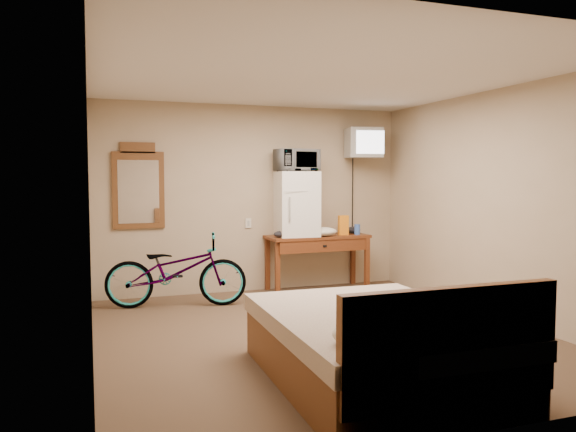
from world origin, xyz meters
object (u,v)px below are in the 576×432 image
at_px(crt_television, 363,143).
at_px(microwave, 297,160).
at_px(blue_cup, 357,229).
at_px(bed, 379,345).
at_px(mini_fridge, 297,204).
at_px(wall_mirror, 138,187).
at_px(desk, 318,244).
at_px(bicycle, 176,270).

bearing_deg(crt_television, microwave, 179.28).
height_order(blue_cup, bed, bed).
relative_size(mini_fridge, blue_cup, 6.16).
bearing_deg(bed, mini_fridge, 79.75).
relative_size(wall_mirror, bed, 0.53).
xyz_separation_m(mini_fridge, blue_cup, (0.86, -0.09, -0.36)).
bearing_deg(crt_television, mini_fridge, 179.29).
height_order(desk, mini_fridge, mini_fridge).
height_order(wall_mirror, bed, wall_mirror).
height_order(crt_television, bed, crt_television).
distance_m(microwave, bed, 3.76).
bearing_deg(wall_mirror, microwave, -6.69).
bearing_deg(crt_television, wall_mirror, 175.25).
distance_m(mini_fridge, bicycle, 1.87).
relative_size(blue_cup, crt_television, 0.23).
relative_size(mini_fridge, bicycle, 0.52).
bearing_deg(mini_fridge, bed, -100.25).
distance_m(microwave, blue_cup, 1.28).
distance_m(desk, wall_mirror, 2.48).
height_order(blue_cup, wall_mirror, wall_mirror).
distance_m(crt_television, bicycle, 3.11).
relative_size(crt_television, bicycle, 0.37).
bearing_deg(desk, crt_television, 1.91).
height_order(bicycle, bed, bed).
height_order(mini_fridge, microwave, microwave).
xyz_separation_m(mini_fridge, bicycle, (-1.67, -0.38, -0.75)).
xyz_separation_m(wall_mirror, bed, (1.42, -3.65, -1.12)).
relative_size(mini_fridge, microwave, 1.62).
relative_size(blue_cup, bed, 0.07).
bearing_deg(mini_fridge, wall_mirror, 173.31).
bearing_deg(blue_cup, microwave, 174.28).
height_order(microwave, blue_cup, microwave).
xyz_separation_m(crt_television, bed, (-1.60, -3.40, -1.72)).
bearing_deg(microwave, crt_television, -7.63).
relative_size(desk, bicycle, 0.85).
bearing_deg(blue_cup, bed, -114.00).
bearing_deg(microwave, bicycle, -174.17).
xyz_separation_m(mini_fridge, wall_mirror, (-2.03, 0.24, 0.23)).
bearing_deg(wall_mirror, desk, -6.67).
bearing_deg(desk, mini_fridge, 173.47).
bearing_deg(desk, bed, -105.27).
xyz_separation_m(microwave, bicycle, (-1.67, -0.38, -1.33)).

